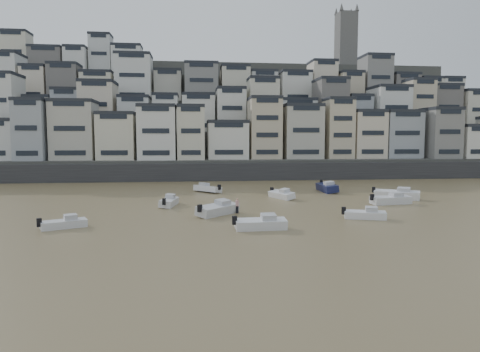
{
  "coord_description": "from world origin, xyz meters",
  "views": [
    {
      "loc": [
        3.77,
        -21.33,
        8.6
      ],
      "look_at": [
        9.45,
        30.0,
        4.0
      ],
      "focal_mm": 32.0,
      "sensor_mm": 36.0,
      "label": 1
    }
  ],
  "objects": [
    {
      "name": "hillside",
      "position": [
        14.73,
        104.84,
        13.01
      ],
      "size": [
        141.04,
        66.0,
        50.0
      ],
      "color": "#4C4C47",
      "rests_on": "ground"
    },
    {
      "name": "harbor_wall",
      "position": [
        10.0,
        65.0,
        1.75
      ],
      "size": [
        140.0,
        3.0,
        3.5
      ],
      "primitive_type": "cube",
      "color": "#38383A",
      "rests_on": "ground"
    },
    {
      "name": "boat_j",
      "position": [
        -8.54,
        20.52,
        0.62
      ],
      "size": [
        4.73,
        3.3,
        1.24
      ],
      "primitive_type": null,
      "rotation": [
        0.0,
        0.0,
        0.45
      ],
      "color": "silver",
      "rests_on": "ground"
    },
    {
      "name": "boat_f",
      "position": [
        0.73,
        33.09,
        0.71
      ],
      "size": [
        2.66,
        5.4,
        1.41
      ],
      "primitive_type": null,
      "rotation": [
        0.0,
        0.0,
        1.38
      ],
      "color": "silver",
      "rests_on": "ground"
    },
    {
      "name": "boat_a",
      "position": [
        10.09,
        17.82,
        0.72
      ],
      "size": [
        5.38,
        1.99,
        1.45
      ],
      "primitive_type": null,
      "rotation": [
        0.0,
        0.0,
        0.05
      ],
      "color": "silver",
      "rests_on": "ground"
    },
    {
      "name": "boat_g",
      "position": [
        32.38,
        35.72,
        0.91
      ],
      "size": [
        6.84,
        5.23,
        1.81
      ],
      "primitive_type": null,
      "rotation": [
        0.0,
        0.0,
        -0.53
      ],
      "color": "silver",
      "rests_on": "ground"
    },
    {
      "name": "boat_e",
      "position": [
        16.27,
        37.93,
        0.69
      ],
      "size": [
        3.58,
        5.33,
        1.39
      ],
      "primitive_type": null,
      "rotation": [
        0.0,
        0.0,
        -1.15
      ],
      "color": "silver",
      "rests_on": "ground"
    },
    {
      "name": "ground",
      "position": [
        0.0,
        0.0,
        0.0
      ],
      "size": [
        400.0,
        400.0,
        0.0
      ],
      "primitive_type": "plane",
      "color": "olive",
      "rests_on": "ground"
    },
    {
      "name": "boat_b",
      "position": [
        21.97,
        21.89,
        0.64
      ],
      "size": [
        4.95,
        2.87,
        1.28
      ],
      "primitive_type": null,
      "rotation": [
        0.0,
        0.0,
        -0.3
      ],
      "color": "white",
      "rests_on": "ground"
    },
    {
      "name": "boat_d",
      "position": [
        29.43,
        31.42,
        0.8
      ],
      "size": [
        6.08,
        2.76,
        1.6
      ],
      "primitive_type": null,
      "rotation": [
        0.0,
        0.0,
        0.15
      ],
      "color": "silver",
      "rests_on": "ground"
    },
    {
      "name": "boat_c",
      "position": [
        6.51,
        26.01,
        0.83
      ],
      "size": [
        5.73,
        5.72,
        1.66
      ],
      "primitive_type": null,
      "rotation": [
        0.0,
        0.0,
        0.78
      ],
      "color": "silver",
      "rests_on": "ground"
    },
    {
      "name": "person_pink",
      "position": [
        8.78,
        26.91,
        0.87
      ],
      "size": [
        0.44,
        0.44,
        1.74
      ],
      "primitive_type": null,
      "color": "#CA918E",
      "rests_on": "ground"
    },
    {
      "name": "boat_h",
      "position": [
        6.07,
        46.39,
        0.74
      ],
      "size": [
        5.0,
        5.21,
        1.48
      ],
      "primitive_type": null,
      "rotation": [
        0.0,
        0.0,
        2.31
      ],
      "color": "silver",
      "rests_on": "ground"
    },
    {
      "name": "boat_i",
      "position": [
        25.19,
        44.96,
        0.91
      ],
      "size": [
        2.19,
        6.67,
        1.82
      ],
      "primitive_type": null,
      "rotation": [
        0.0,
        0.0,
        -1.57
      ],
      "color": "#151A42",
      "rests_on": "ground"
    }
  ]
}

